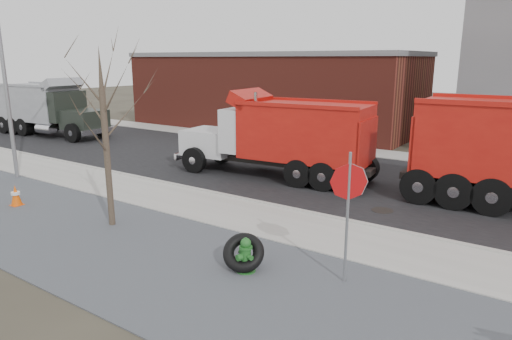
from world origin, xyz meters
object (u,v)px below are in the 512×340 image
Objects in this scene: stop_sign at (348,196)px; dump_truck_red_b at (281,135)px; fire_hydrant at (246,257)px; dump_truck_grey at (49,107)px; truck_tire at (244,253)px.

dump_truck_red_b is (-5.95, 7.05, -0.19)m from stop_sign.
dump_truck_grey is (-21.68, 8.75, 1.46)m from fire_hydrant.
dump_truck_red_b is 1.04× the size of dump_truck_grey.
dump_truck_grey reaches higher than dump_truck_red_b.
truck_tire is at bearing -26.00° from dump_truck_grey.
stop_sign is at bearing 18.59° from truck_tire.
stop_sign is (2.21, 0.74, 1.56)m from truck_tire.
dump_truck_red_b reaches higher than truck_tire.
fire_hydrant is 0.15m from truck_tire.
truck_tire is at bearing -175.44° from stop_sign.
truck_tire is (-0.12, 0.08, 0.04)m from fire_hydrant.
dump_truck_red_b reaches higher than fire_hydrant.
stop_sign is at bearing 124.63° from dump_truck_red_b.
dump_truck_grey reaches higher than truck_tire.
dump_truck_grey reaches higher than stop_sign.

